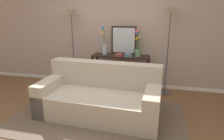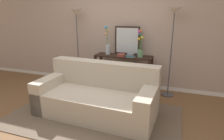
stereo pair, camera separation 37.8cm
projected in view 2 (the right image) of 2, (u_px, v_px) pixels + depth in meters
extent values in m
cube|color=brown|center=(81.00, 124.00, 3.19)|extent=(16.00, 16.00, 0.02)
cube|color=white|center=(118.00, 82.00, 4.98)|extent=(12.00, 0.15, 0.09)
cube|color=#B29E8E|center=(119.00, 21.00, 4.56)|extent=(12.00, 0.14, 2.89)
cube|color=brown|center=(94.00, 116.00, 3.40)|extent=(2.90, 1.74, 0.01)
cube|color=#BCB29E|center=(96.00, 103.00, 3.44)|extent=(2.09, 1.04, 0.42)
cube|color=#BCB29E|center=(104.00, 74.00, 3.62)|extent=(2.06, 0.35, 0.46)
cube|color=#BCB29E|center=(53.00, 91.00, 3.73)|extent=(0.28, 0.97, 0.60)
cube|color=#BCB29E|center=(148.00, 108.00, 3.09)|extent=(0.28, 0.97, 0.60)
cube|color=black|center=(124.00, 56.00, 4.34)|extent=(1.27, 0.38, 0.03)
cube|color=black|center=(123.00, 84.00, 4.53)|extent=(1.17, 0.32, 0.01)
cube|color=black|center=(96.00, 73.00, 4.50)|extent=(0.05, 0.05, 0.79)
cube|color=black|center=(149.00, 79.00, 4.12)|extent=(0.05, 0.05, 0.79)
cube|color=black|center=(101.00, 69.00, 4.80)|extent=(0.05, 0.05, 0.79)
cube|color=black|center=(151.00, 74.00, 4.42)|extent=(0.05, 0.05, 0.79)
cylinder|color=#4C4C51|center=(80.00, 83.00, 4.97)|extent=(0.26, 0.26, 0.02)
cylinder|color=#4C4C51|center=(78.00, 50.00, 4.73)|extent=(0.02, 0.02, 1.68)
cone|color=silver|center=(76.00, 12.00, 4.47)|extent=(0.28, 0.28, 0.10)
cylinder|color=#4C4C51|center=(167.00, 94.00, 4.29)|extent=(0.26, 0.26, 0.02)
cylinder|color=#4C4C51|center=(171.00, 56.00, 4.04)|extent=(0.02, 0.02, 1.71)
cone|color=silver|center=(175.00, 10.00, 3.79)|extent=(0.28, 0.28, 0.10)
cube|color=black|center=(127.00, 40.00, 4.38)|extent=(0.56, 0.02, 0.63)
cube|color=silver|center=(127.00, 41.00, 4.37)|extent=(0.49, 0.01, 0.56)
cylinder|color=silver|center=(108.00, 49.00, 4.44)|extent=(0.10, 0.10, 0.22)
cylinder|color=#3D7538|center=(108.00, 38.00, 4.38)|extent=(0.04, 0.03, 0.31)
sphere|color=gold|center=(107.00, 31.00, 4.35)|extent=(0.05, 0.05, 0.05)
cylinder|color=#3D7538|center=(107.00, 39.00, 4.37)|extent=(0.02, 0.02, 0.24)
sphere|color=#DD924D|center=(106.00, 34.00, 4.33)|extent=(0.06, 0.06, 0.06)
cylinder|color=#3D7538|center=(107.00, 36.00, 4.35)|extent=(0.03, 0.05, 0.38)
sphere|color=#359BC6|center=(106.00, 27.00, 4.29)|extent=(0.07, 0.07, 0.07)
cylinder|color=#669E6B|center=(140.00, 53.00, 4.17)|extent=(0.12, 0.12, 0.16)
cylinder|color=#3D7538|center=(140.00, 41.00, 4.09)|extent=(0.02, 0.05, 0.37)
sphere|color=#D83A86|center=(139.00, 32.00, 4.04)|extent=(0.06, 0.06, 0.06)
cylinder|color=#3D7538|center=(140.00, 42.00, 4.11)|extent=(0.02, 0.04, 0.34)
sphere|color=#1F9ACE|center=(139.00, 34.00, 4.07)|extent=(0.05, 0.05, 0.05)
cylinder|color=#3D7538|center=(141.00, 40.00, 4.11)|extent=(0.03, 0.02, 0.40)
sphere|color=orange|center=(141.00, 31.00, 4.07)|extent=(0.05, 0.05, 0.05)
cylinder|color=#3D7538|center=(141.00, 44.00, 4.12)|extent=(0.03, 0.02, 0.25)
sphere|color=gold|center=(142.00, 38.00, 4.10)|extent=(0.07, 0.07, 0.07)
cylinder|color=#3D7538|center=(140.00, 44.00, 4.11)|extent=(0.01, 0.03, 0.23)
sphere|color=gold|center=(139.00, 39.00, 4.08)|extent=(0.06, 0.06, 0.06)
cylinder|color=brown|center=(121.00, 55.00, 4.23)|extent=(0.18, 0.18, 0.05)
torus|color=brown|center=(121.00, 54.00, 4.22)|extent=(0.18, 0.18, 0.01)
cube|color=slate|center=(130.00, 57.00, 4.19)|extent=(0.19, 0.14, 0.02)
cube|color=#1E7075|center=(130.00, 56.00, 4.19)|extent=(0.18, 0.14, 0.02)
cube|color=slate|center=(130.00, 55.00, 4.18)|extent=(0.15, 0.12, 0.02)
cube|color=slate|center=(131.00, 54.00, 4.17)|extent=(0.14, 0.11, 0.02)
cube|color=tan|center=(103.00, 85.00, 4.71)|extent=(0.06, 0.18, 0.12)
cube|color=slate|center=(106.00, 86.00, 4.69)|extent=(0.04, 0.18, 0.11)
cube|color=#6B3360|center=(107.00, 86.00, 4.68)|extent=(0.05, 0.15, 0.10)
cube|color=maroon|center=(109.00, 86.00, 4.66)|extent=(0.04, 0.16, 0.11)
cube|color=#B77F33|center=(111.00, 86.00, 4.65)|extent=(0.05, 0.14, 0.10)
cube|color=silver|center=(113.00, 87.00, 4.63)|extent=(0.03, 0.15, 0.10)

